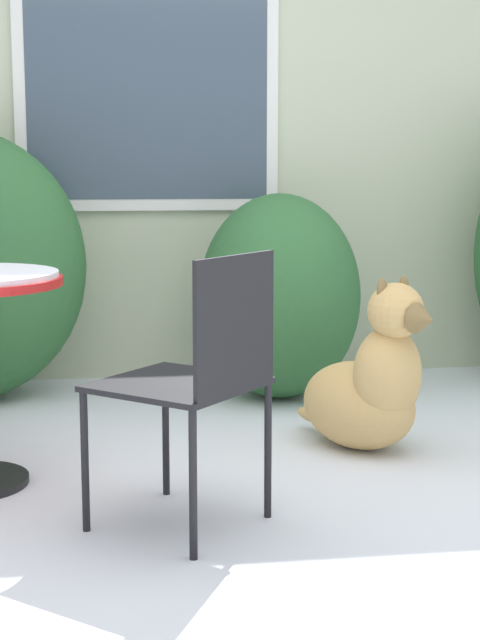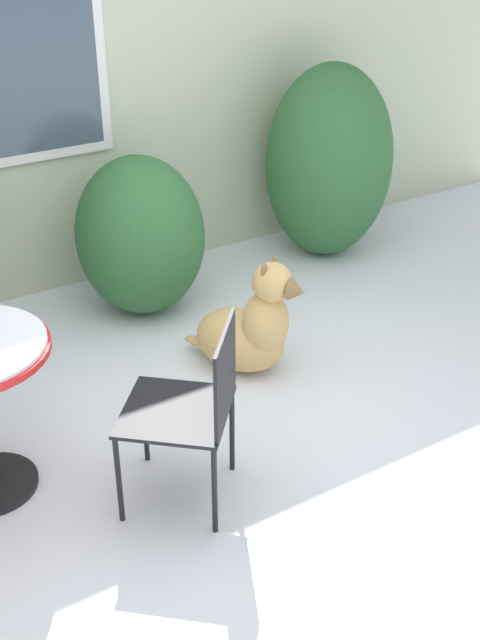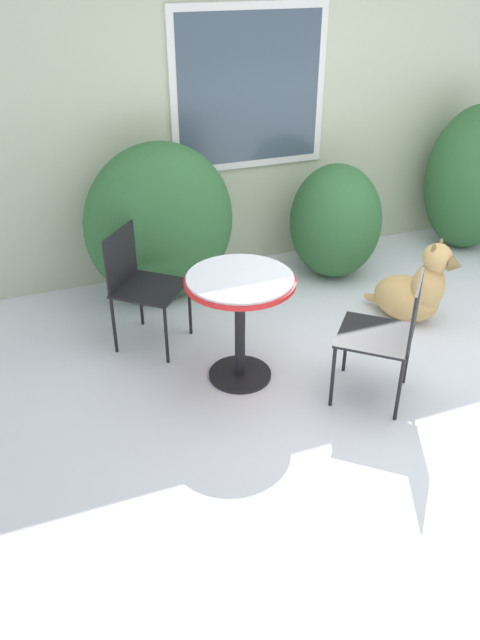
{
  "view_description": "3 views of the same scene",
  "coord_description": "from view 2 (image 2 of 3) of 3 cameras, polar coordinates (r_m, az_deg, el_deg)",
  "views": [
    {
      "loc": [
        -0.52,
        -3.05,
        1.13
      ],
      "look_at": [
        0.0,
        0.6,
        0.55
      ],
      "focal_mm": 55.0,
      "sensor_mm": 36.0,
      "label": 1
    },
    {
      "loc": [
        -1.51,
        -2.57,
        2.49
      ],
      "look_at": [
        0.5,
        0.7,
        0.3
      ],
      "focal_mm": 45.0,
      "sensor_mm": 36.0,
      "label": 2
    },
    {
      "loc": [
        -2.28,
        -2.84,
        2.54
      ],
      "look_at": [
        -1.01,
        0.43,
        0.45
      ],
      "focal_mm": 35.0,
      "sensor_mm": 36.0,
      "label": 3
    }
  ],
  "objects": [
    {
      "name": "dog",
      "position": [
        4.41,
        0.68,
        -0.68
      ],
      "size": [
        0.58,
        0.7,
        0.71
      ],
      "rotation": [
        0.0,
        0.0,
        0.51
      ],
      "color": "tan",
      "rests_on": "ground_plane"
    },
    {
      "name": "ground_plane",
      "position": [
        3.88,
        -0.88,
        -10.17
      ],
      "size": [
        16.0,
        16.0,
        0.0
      ],
      "primitive_type": "plane",
      "color": "silver"
    },
    {
      "name": "house_wall",
      "position": [
        5.12,
        -14.39,
        16.48
      ],
      "size": [
        8.0,
        0.1,
        2.77
      ],
      "color": "#B2BC9E",
      "rests_on": "ground_plane"
    },
    {
      "name": "shrub_middle",
      "position": [
        4.99,
        -7.11,
        5.97
      ],
      "size": [
        0.79,
        0.82,
        1.0
      ],
      "color": "#2D6033",
      "rests_on": "ground_plane"
    },
    {
      "name": "patio_chair_far_side",
      "position": [
        3.41,
        -3.38,
        -6.07
      ],
      "size": [
        0.63,
        0.63,
        0.87
      ],
      "rotation": [
        0.0,
        0.0,
        4.0
      ],
      "color": "black",
      "rests_on": "ground_plane"
    },
    {
      "name": "shrub_right",
      "position": [
        5.73,
        6.36,
        11.1
      ],
      "size": [
        0.91,
        0.84,
        1.36
      ],
      "color": "#2D6033",
      "rests_on": "ground_plane"
    }
  ]
}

